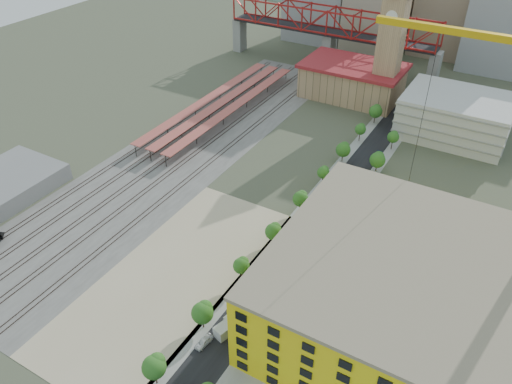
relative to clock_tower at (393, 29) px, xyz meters
The scene contains 29 objects.
ground 85.36m from the clock_tower, 95.71° to the right, with size 400.00×400.00×0.00m, color #474C38.
ballast_strip 81.63m from the clock_tower, 125.15° to the right, with size 36.00×165.00×0.06m, color #605E59.
dirt_lot 115.74m from the clock_tower, 96.14° to the right, with size 28.00×67.00×0.06m, color tan.
street_asphalt 71.48m from the clock_tower, 82.98° to the right, with size 12.00×170.00×0.06m, color black.
sidewalk_west 71.08m from the clock_tower, 87.80° to the right, with size 3.00×170.00×0.04m, color gray.
sidewalk_east 72.31m from the clock_tower, 78.27° to the right, with size 3.00×170.00×0.04m, color gray.
construction_pad 110.41m from the clock_tower, 69.69° to the right, with size 50.00×90.00×0.06m, color gray.
rail_tracks 82.57m from the clock_tower, 126.24° to the right, with size 26.56×160.00×0.18m.
platform_canopies 65.08m from the clock_tower, 144.47° to the right, with size 16.00×80.00×4.12m.
station_hall 25.65m from the clock_tower, behind, with size 38.00×24.00×13.10m.
clock_tower is the anchor object (origin of this frame).
parking_garage 36.81m from the clock_tower, 19.64° to the right, with size 34.00×26.00×14.00m, color silver.
truss_bridge 42.56m from the clock_tower, 142.85° to the left, with size 94.00×9.60×25.60m.
construction_building 107.36m from the clock_tower, 71.22° to the right, with size 44.60×50.60×18.80m.
warehouse 135.13m from the clock_tower, 123.93° to the right, with size 22.00×32.00×5.00m, color gray.
street_trees 80.70m from the clock_tower, 83.91° to the right, with size 15.40×124.40×8.00m.
skyline 62.60m from the clock_tower, 90.49° to the left, with size 133.00×46.00×60.00m.
distant_hills 213.32m from the clock_tower, 78.30° to the left, with size 647.00×264.00×227.00m.
site_trailer_a 120.17m from the clock_tower, 86.08° to the right, with size 2.49×9.47×2.59m, color silver.
site_trailer_b 116.85m from the clock_tower, 85.96° to the right, with size 2.46×9.33×2.55m, color silver.
site_trailer_c 101.37m from the clock_tower, 85.30° to the right, with size 2.33×8.85×2.42m, color silver.
site_trailer_d 84.25m from the clock_tower, 84.23° to the right, with size 2.27×8.61×2.36m, color silver.
car_0 126.69m from the clock_tower, 87.68° to the right, with size 1.76×4.38×1.49m, color silver.
car_1 103.29m from the clock_tower, 87.12° to the right, with size 1.43×4.10×1.35m, color #95959A.
car_2 92.19m from the clock_tower, 86.74° to the right, with size 2.39×5.17×1.44m, color black.
car_3 72.60m from the clock_tower, 85.72° to the right, with size 2.12×5.21×1.51m, color #1A2B4D.
car_5 114.81m from the clock_tower, 84.33° to the right, with size 1.67×4.78×1.57m, color #97969B.
car_6 73.16m from the clock_tower, 80.64° to the right, with size 2.43×5.26×1.46m, color black.
car_7 48.19m from the clock_tower, 73.73° to the right, with size 2.08×5.13×1.49m, color navy.
Camera 1 is at (53.87, -93.20, 82.27)m, focal length 35.00 mm.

